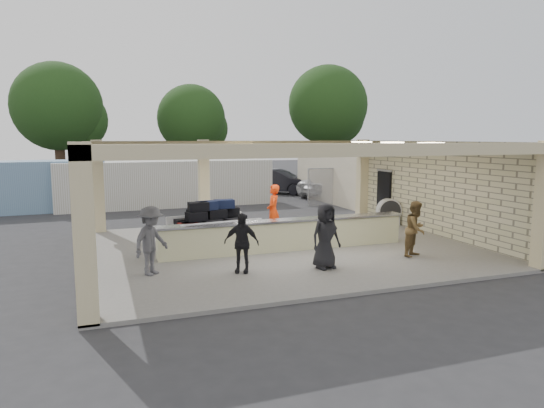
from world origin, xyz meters
name	(u,v)px	position (x,y,z in m)	size (l,w,h in m)	color
ground	(280,250)	(0.00, 0.00, 0.00)	(120.00, 120.00, 0.00)	#28282B
pavilion	(279,206)	(0.21, 0.66, 1.35)	(12.01, 10.00, 3.55)	slate
baggage_counter	(286,235)	(0.00, -0.50, 0.59)	(8.20, 0.58, 0.98)	beige
luggage_cart	(212,222)	(-2.15, 0.52, 0.96)	(2.83, 1.97, 1.54)	silver
drum_fan	(389,211)	(5.50, 2.13, 0.68)	(1.02, 0.55, 1.09)	silver
baggage_handler	(273,211)	(0.29, 1.48, 1.04)	(0.69, 0.38, 1.89)	#EC380C
passenger_a	(416,229)	(3.35, -2.56, 0.93)	(0.81, 0.36, 1.66)	brown
passenger_b	(241,243)	(-2.05, -2.49, 0.89)	(0.93, 0.34, 1.58)	black
passenger_c	(151,241)	(-4.30, -1.91, 1.00)	(1.16, 0.41, 1.79)	#4B4A4F
passenger_d	(325,236)	(0.21, -2.86, 0.99)	(0.87, 0.36, 1.78)	black
car_white_a	(336,185)	(8.35, 12.27, 0.72)	(2.38, 5.02, 1.43)	silver
car_white_b	(391,179)	(13.69, 14.31, 0.78)	(1.84, 4.94, 1.56)	silver
car_dark	(278,181)	(5.61, 15.15, 0.79)	(1.67, 4.73, 1.58)	black
container_white	(168,183)	(-2.02, 11.62, 1.21)	(11.15, 2.23, 2.42)	silver
fence	(404,183)	(11.00, 9.00, 1.05)	(12.06, 0.06, 2.03)	gray
tree_left	(62,110)	(-7.68, 24.16, 5.59)	(6.60, 6.30, 9.00)	#382619
tree_mid	(195,122)	(2.32, 26.16, 4.96)	(6.00, 5.60, 8.00)	#382619
tree_right	(330,109)	(14.32, 25.16, 6.21)	(7.20, 7.00, 10.00)	#382619
adjacent_building	(372,173)	(9.50, 10.00, 1.60)	(6.00, 8.00, 3.20)	beige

